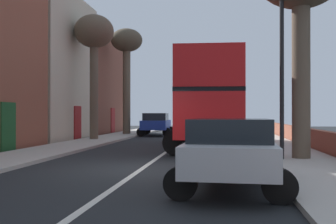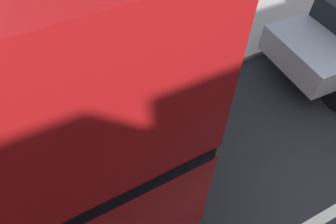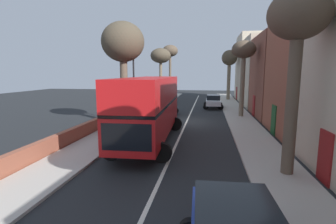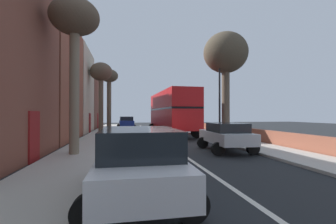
# 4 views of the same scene
# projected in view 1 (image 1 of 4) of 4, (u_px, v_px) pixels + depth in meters

# --- Properties ---
(ground_plane) EXTENTS (84.00, 84.00, 0.00)m
(ground_plane) POSITION_uv_depth(u_px,v_px,m) (142.00, 169.00, 11.57)
(ground_plane) COLOR black
(road_centre_line) EXTENTS (0.16, 54.00, 0.01)m
(road_centre_line) POSITION_uv_depth(u_px,v_px,m) (142.00, 169.00, 11.57)
(road_centre_line) COLOR silver
(road_centre_line) RESTS_ON ground
(sidewalk_right) EXTENTS (2.60, 60.00, 0.12)m
(sidewalk_right) POSITION_uv_depth(u_px,v_px,m) (316.00, 170.00, 10.92)
(sidewalk_right) COLOR #B2ADA3
(sidewalk_right) RESTS_ON ground
(double_decker_bus) EXTENTS (3.82, 10.30, 4.06)m
(double_decker_bus) POSITION_uv_depth(u_px,v_px,m) (208.00, 98.00, 18.66)
(double_decker_bus) COLOR red
(double_decker_bus) RESTS_ON ground
(parked_car_silver_right_0) EXTENTS (2.53, 4.06, 1.51)m
(parked_car_silver_right_0) POSITION_uv_depth(u_px,v_px,m) (230.00, 149.00, 8.35)
(parked_car_silver_right_0) COLOR #B7BABF
(parked_car_silver_right_0) RESTS_ON ground
(parked_car_blue_left_1) EXTENTS (2.62, 4.35, 1.67)m
(parked_car_blue_left_1) POSITION_uv_depth(u_px,v_px,m) (156.00, 123.00, 29.41)
(parked_car_blue_left_1) COLOR #1E389E
(parked_car_blue_left_1) RESTS_ON ground
(street_tree_left_2) EXTENTS (2.37, 2.37, 7.46)m
(street_tree_left_2) POSITION_uv_depth(u_px,v_px,m) (94.00, 38.00, 23.70)
(street_tree_left_2) COLOR brown
(street_tree_left_2) RESTS_ON sidewalk_left
(street_tree_left_4) EXTENTS (2.39, 2.39, 7.97)m
(street_tree_left_4) POSITION_uv_depth(u_px,v_px,m) (127.00, 49.00, 29.92)
(street_tree_left_4) COLOR brown
(street_tree_left_4) RESTS_ON sidewalk_left
(lamppost_right) EXTENTS (0.32, 0.32, 6.31)m
(lamppost_right) POSITION_uv_depth(u_px,v_px,m) (282.00, 48.00, 13.08)
(lamppost_right) COLOR black
(lamppost_right) RESTS_ON sidewalk_right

